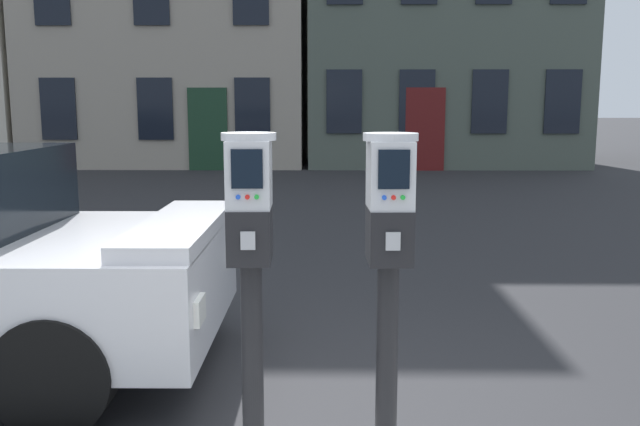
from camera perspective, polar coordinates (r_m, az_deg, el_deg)
The scene contains 2 objects.
parking_meter_near_kerb at distance 2.73m, azimuth -5.83°, elevation -2.75°, with size 0.22×0.26×1.45m.
parking_meter_twin_adjacent at distance 2.72m, azimuth 5.79°, elevation -2.80°, with size 0.22×0.26×1.45m.
Camera 1 is at (0.31, -2.85, 1.70)m, focal length 38.15 mm.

